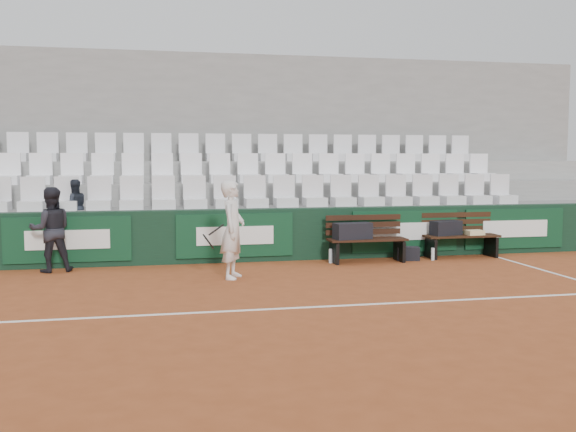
% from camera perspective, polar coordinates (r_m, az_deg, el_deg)
% --- Properties ---
extents(ground, '(80.00, 80.00, 0.00)m').
position_cam_1_polar(ground, '(8.49, -0.11, -8.23)').
color(ground, brown).
rests_on(ground, ground).
extents(court_baseline, '(18.00, 0.06, 0.01)m').
position_cam_1_polar(court_baseline, '(8.49, -0.11, -8.21)').
color(court_baseline, white).
rests_on(court_baseline, ground).
extents(back_barrier, '(18.00, 0.34, 1.00)m').
position_cam_1_polar(back_barrier, '(12.29, -3.57, -1.71)').
color(back_barrier, '#10311E').
rests_on(back_barrier, ground).
extents(grandstand_tier_front, '(18.00, 0.95, 1.00)m').
position_cam_1_polar(grandstand_tier_front, '(12.91, -4.28, -1.39)').
color(grandstand_tier_front, gray).
rests_on(grandstand_tier_front, ground).
extents(grandstand_tier_mid, '(18.00, 0.95, 1.45)m').
position_cam_1_polar(grandstand_tier_mid, '(13.82, -4.80, -0.02)').
color(grandstand_tier_mid, gray).
rests_on(grandstand_tier_mid, ground).
extents(grandstand_tier_back, '(18.00, 0.95, 1.90)m').
position_cam_1_polar(grandstand_tier_back, '(14.74, -5.26, 1.17)').
color(grandstand_tier_back, '#989996').
rests_on(grandstand_tier_back, ground).
extents(grandstand_rear_wall, '(18.00, 0.30, 4.40)m').
position_cam_1_polar(grandstand_rear_wall, '(15.33, -5.57, 6.00)').
color(grandstand_rear_wall, gray).
rests_on(grandstand_rear_wall, ground).
extents(seat_row_front, '(11.90, 0.44, 0.63)m').
position_cam_1_polar(seat_row_front, '(12.67, -4.20, 2.19)').
color(seat_row_front, silver).
rests_on(seat_row_front, grandstand_tier_front).
extents(seat_row_mid, '(11.90, 0.44, 0.63)m').
position_cam_1_polar(seat_row_mid, '(13.59, -4.74, 4.28)').
color(seat_row_mid, white).
rests_on(seat_row_mid, grandstand_tier_mid).
extents(seat_row_back, '(11.90, 0.44, 0.63)m').
position_cam_1_polar(seat_row_back, '(14.54, -5.22, 6.11)').
color(seat_row_back, silver).
rests_on(seat_row_back, grandstand_tier_back).
extents(bench_left, '(1.50, 0.56, 0.45)m').
position_cam_1_polar(bench_left, '(12.28, 7.05, -3.04)').
color(bench_left, black).
rests_on(bench_left, ground).
extents(bench_right, '(1.50, 0.56, 0.45)m').
position_cam_1_polar(bench_right, '(13.22, 15.13, -2.60)').
color(bench_right, black).
rests_on(bench_right, ground).
extents(sports_bag_left, '(0.75, 0.41, 0.30)m').
position_cam_1_polar(sports_bag_left, '(12.14, 5.76, -1.33)').
color(sports_bag_left, black).
rests_on(sports_bag_left, bench_left).
extents(sports_bag_right, '(0.66, 0.42, 0.28)m').
position_cam_1_polar(sports_bag_right, '(13.07, 13.86, -1.04)').
color(sports_bag_right, black).
rests_on(sports_bag_right, bench_right).
extents(towel, '(0.35, 0.26, 0.09)m').
position_cam_1_polar(towel, '(13.26, 16.24, -1.42)').
color(towel, beige).
rests_on(towel, bench_right).
extents(sports_bag_ground, '(0.47, 0.35, 0.26)m').
position_cam_1_polar(sports_bag_ground, '(12.63, 10.60, -3.29)').
color(sports_bag_ground, black).
rests_on(sports_bag_ground, ground).
extents(water_bottle_near, '(0.08, 0.08, 0.27)m').
position_cam_1_polar(water_bottle_near, '(12.11, 3.82, -3.56)').
color(water_bottle_near, silver).
rests_on(water_bottle_near, ground).
extents(water_bottle_far, '(0.07, 0.07, 0.24)m').
position_cam_1_polar(water_bottle_far, '(12.72, 12.74, -3.32)').
color(water_bottle_far, silver).
rests_on(water_bottle_far, ground).
extents(tennis_player, '(0.78, 0.69, 1.61)m').
position_cam_1_polar(tennis_player, '(10.51, -4.95, -1.22)').
color(tennis_player, white).
rests_on(tennis_player, ground).
extents(ball_kid, '(0.82, 0.69, 1.47)m').
position_cam_1_polar(ball_kid, '(11.81, -20.33, -1.15)').
color(ball_kid, black).
rests_on(ball_kid, ground).
extents(spectator_c, '(0.60, 0.53, 1.02)m').
position_cam_1_polar(spectator_c, '(12.68, -18.51, 2.83)').
color(spectator_c, '#1C212B').
rests_on(spectator_c, grandstand_tier_front).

